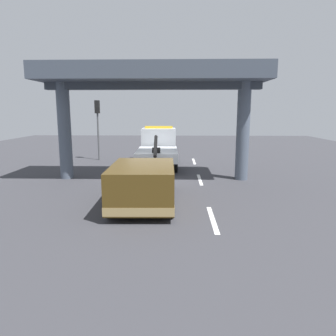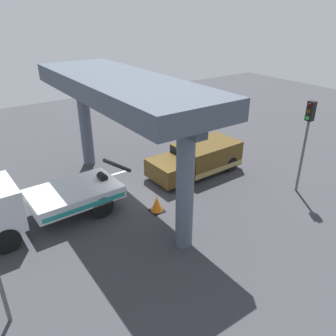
% 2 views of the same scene
% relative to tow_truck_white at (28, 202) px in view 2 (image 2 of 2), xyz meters
% --- Properties ---
extents(ground_plane, '(60.00, 40.00, 0.10)m').
position_rel_tow_truck_white_xyz_m(ground_plane, '(-4.65, -0.02, -1.25)').
color(ground_plane, '#38383D').
extents(lane_stripe_west, '(2.60, 0.16, 0.01)m').
position_rel_tow_truck_white_xyz_m(lane_stripe_west, '(-10.65, -2.43, -1.20)').
color(lane_stripe_west, silver).
rests_on(lane_stripe_west, ground).
extents(lane_stripe_mid, '(2.60, 0.16, 0.01)m').
position_rel_tow_truck_white_xyz_m(lane_stripe_mid, '(-4.65, -2.43, -1.20)').
color(lane_stripe_mid, silver).
rests_on(lane_stripe_mid, ground).
extents(tow_truck_white, '(7.28, 2.56, 2.46)m').
position_rel_tow_truck_white_xyz_m(tow_truck_white, '(0.00, 0.00, 0.00)').
color(tow_truck_white, silver).
rests_on(tow_truck_white, ground).
extents(towed_van_green, '(5.25, 2.34, 1.58)m').
position_rel_tow_truck_white_xyz_m(towed_van_green, '(-8.96, -0.03, -0.42)').
color(towed_van_green, '#4C3814').
rests_on(towed_van_green, ground).
extents(overpass_structure, '(3.60, 11.08, 5.67)m').
position_rel_tow_truck_white_xyz_m(overpass_structure, '(-4.47, -0.02, 3.73)').
color(overpass_structure, '#4C5666').
rests_on(overpass_structure, ground).
extents(traffic_light_near, '(0.39, 0.32, 4.53)m').
position_rel_tow_truck_white_xyz_m(traffic_light_near, '(-11.63, 4.41, 2.09)').
color(traffic_light_near, '#515456').
rests_on(traffic_light_near, ground).
extents(traffic_cone_orange, '(0.61, 0.61, 0.72)m').
position_rel_tow_truck_white_xyz_m(traffic_cone_orange, '(-4.90, 1.98, -0.86)').
color(traffic_cone_orange, orange).
rests_on(traffic_cone_orange, ground).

